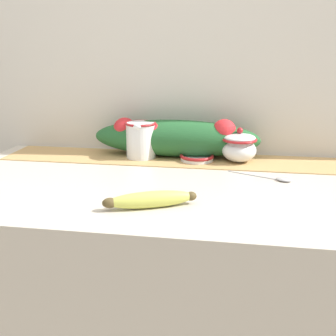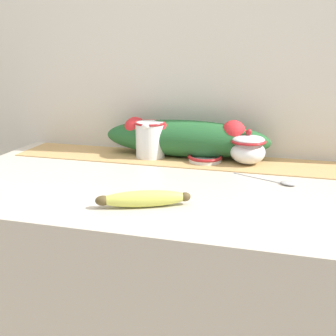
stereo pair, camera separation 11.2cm
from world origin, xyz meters
name	(u,v)px [view 1 (the left image)]	position (x,y,z in m)	size (l,w,h in m)	color
countertop	(162,319)	(0.00, 0.00, 0.44)	(1.24, 0.70, 0.89)	beige
back_wall	(180,62)	(0.00, 0.37, 1.20)	(2.04, 0.04, 2.40)	silver
table_runner	(174,159)	(0.00, 0.24, 0.89)	(1.14, 0.20, 0.00)	tan
cream_pitcher	(141,139)	(-0.11, 0.24, 0.96)	(0.10, 0.12, 0.12)	white
sugar_bowl	(239,147)	(0.21, 0.24, 0.94)	(0.11, 0.11, 0.11)	white
small_dish	(197,157)	(0.08, 0.23, 0.90)	(0.11, 0.11, 0.02)	white
banana	(150,200)	(0.01, -0.20, 0.91)	(0.22, 0.12, 0.04)	#CCD156
spoon	(280,179)	(0.33, 0.07, 0.89)	(0.18, 0.10, 0.01)	#B7B7BC
poinsettia_garland	(176,137)	(0.00, 0.28, 0.96)	(0.56, 0.14, 0.13)	#235B2D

